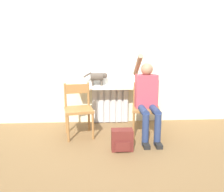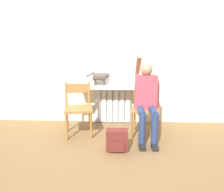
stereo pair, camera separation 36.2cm
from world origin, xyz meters
TOP-DOWN VIEW (x-y plane):
  - ground_plane at (0.00, 0.00)m, footprint 12.00×12.00m
  - wall_with_window at (0.00, 1.23)m, footprint 7.00×0.06m
  - radiator at (0.00, 1.15)m, footprint 0.69×0.08m
  - windowsill at (0.00, 1.03)m, footprint 1.26×0.33m
  - window_glass at (0.00, 1.20)m, footprint 1.20×0.01m
  - chair_left at (-0.55, 0.52)m, footprint 0.51×0.51m
  - chair_right at (0.55, 0.52)m, footprint 0.50×0.50m
  - person at (0.54, 0.41)m, footprint 0.36×0.99m
  - cat at (-0.23, 1.07)m, footprint 0.45×0.14m
  - backpack at (0.10, -0.07)m, footprint 0.30×0.19m

SIDE VIEW (x-z plane):
  - ground_plane at x=0.00m, z-range 0.00..0.00m
  - backpack at x=0.10m, z-range 0.00..0.30m
  - radiator at x=0.00m, z-range 0.00..0.69m
  - chair_left at x=-0.55m, z-range 0.03..0.88m
  - chair_right at x=0.55m, z-range 0.03..0.88m
  - person at x=0.54m, z-range 0.00..1.32m
  - windowsill at x=0.00m, z-range 0.69..0.74m
  - cat at x=-0.23m, z-range 0.77..1.02m
  - window_glass at x=0.00m, z-range 0.74..1.65m
  - wall_with_window at x=0.00m, z-range 0.00..2.70m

